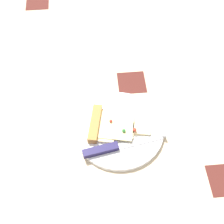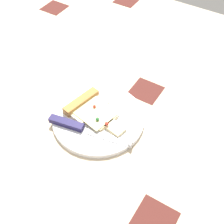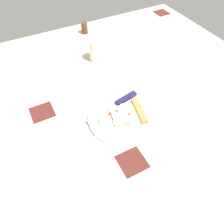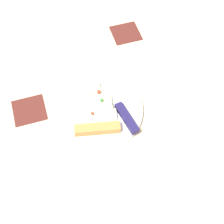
{
  "view_description": "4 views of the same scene",
  "coord_description": "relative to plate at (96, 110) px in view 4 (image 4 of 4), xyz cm",
  "views": [
    {
      "loc": [
        -43.36,
        3.23,
        78.7
      ],
      "look_at": [
        6.77,
        -1.23,
        4.27
      ],
      "focal_mm": 49.91,
      "sensor_mm": 36.0,
      "label": 1
    },
    {
      "loc": [
        -43.54,
        -36.23,
        68.13
      ],
      "look_at": [
        4.45,
        -6.52,
        4.19
      ],
      "focal_mm": 49.88,
      "sensor_mm": 36.0,
      "label": 2
    },
    {
      "loc": [
        47.55,
        -30.45,
        64.4
      ],
      "look_at": [
        0.87,
        -6.18,
        3.65
      ],
      "focal_mm": 34.09,
      "sensor_mm": 36.0,
      "label": 3
    },
    {
      "loc": [
        13.59,
        46.89,
        78.96
      ],
      "look_at": [
        -0.57,
        1.01,
        4.15
      ],
      "focal_mm": 53.95,
      "sensor_mm": 36.0,
      "label": 4
    }
  ],
  "objects": [
    {
      "name": "pizza_slice",
      "position": [
        0.52,
        2.56,
        1.52
      ],
      "size": [
        12.87,
        18.62,
        2.35
      ],
      "rotation": [
        0.0,
        0.0,
        2.94
      ],
      "color": "beige",
      "rests_on": "plate"
    },
    {
      "name": "knife",
      "position": [
        -6.22,
        1.31,
        1.34
      ],
      "size": [
        6.45,
        23.98,
        2.45
      ],
      "rotation": [
        0.0,
        0.0,
        3.33
      ],
      "color": "silver",
      "rests_on": "plate"
    },
    {
      "name": "plate",
      "position": [
        0.0,
        0.0,
        0.0
      ],
      "size": [
        26.09,
        26.09,
        1.48
      ],
      "primitive_type": "cylinder",
      "color": "silver",
      "rests_on": "ground_plane"
    },
    {
      "name": "ground_plane",
      "position": [
        -2.9,
        2.96,
        -2.24
      ],
      "size": [
        151.81,
        151.81,
        3.0
      ],
      "color": "#C6B293",
      "rests_on": "ground"
    }
  ]
}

